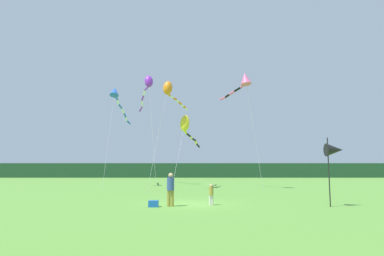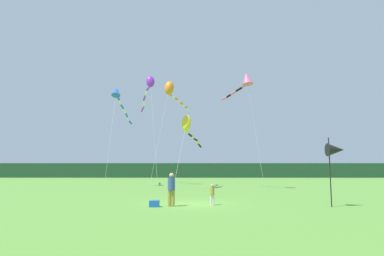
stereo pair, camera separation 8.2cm
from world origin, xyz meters
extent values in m
plane|color=#5B9338|center=(0.00, 0.00, 0.00)|extent=(120.00, 120.00, 0.00)
cube|color=#1E4228|center=(0.00, 45.00, 1.36)|extent=(108.00, 2.61, 2.71)
cylinder|color=olive|center=(-1.14, -1.23, 0.42)|extent=(0.18, 0.18, 0.84)
cylinder|color=olive|center=(-0.95, -1.23, 0.42)|extent=(0.18, 0.18, 0.84)
cylinder|color=#334C8C|center=(-1.05, -1.23, 1.17)|extent=(0.39, 0.39, 0.67)
sphere|color=tan|center=(-1.05, -1.23, 1.63)|extent=(0.25, 0.25, 0.25)
cylinder|color=silver|center=(1.09, -0.63, 0.27)|extent=(0.11, 0.11, 0.55)
cylinder|color=silver|center=(1.21, -0.63, 0.27)|extent=(0.11, 0.11, 0.55)
cylinder|color=olive|center=(1.15, -0.63, 0.76)|extent=(0.25, 0.25, 0.43)
sphere|color=tan|center=(1.15, -0.63, 1.06)|extent=(0.16, 0.16, 0.16)
cube|color=#1959B2|center=(-1.92, -1.43, 0.17)|extent=(0.51, 0.42, 0.33)
cylinder|color=black|center=(7.34, -1.41, 1.82)|extent=(0.06, 0.06, 3.63)
cone|color=black|center=(7.69, -1.41, 2.98)|extent=(0.90, 0.70, 0.70)
cylinder|color=#B2B2B2|center=(-8.07, 13.40, 5.02)|extent=(0.19, 4.39, 10.06)
cone|color=blue|center=(-8.15, 15.58, 10.05)|extent=(1.00, 1.30, 1.29)
cylinder|color=blue|center=(-8.10, 16.07, 9.51)|extent=(0.31, 1.06, 0.48)
cylinder|color=white|center=(-8.09, 17.06, 9.21)|extent=(0.30, 1.06, 0.49)
cylinder|color=blue|center=(-8.07, 18.05, 8.90)|extent=(0.35, 1.07, 0.52)
cylinder|color=white|center=(-7.97, 19.03, 8.57)|extent=(0.28, 1.07, 0.53)
cylinder|color=blue|center=(-7.93, 20.03, 8.22)|extent=(0.21, 1.06, 0.53)
cylinder|color=white|center=(-7.95, 21.02, 7.90)|extent=(0.25, 1.06, 0.49)
cylinder|color=blue|center=(-7.87, 22.00, 7.61)|extent=(0.41, 1.07, 0.47)
cylinder|color=#B2B2B2|center=(-1.10, 10.34, 3.12)|extent=(1.01, 4.63, 6.25)
ellipsoid|color=yellow|center=(-0.60, 12.65, 6.24)|extent=(1.21, 1.69, 1.97)
cylinder|color=yellow|center=(-0.54, 13.20, 5.46)|extent=(0.31, 1.15, 0.35)
cylinder|color=black|center=(-0.30, 14.27, 5.29)|extent=(0.58, 1.14, 0.39)
cylinder|color=yellow|center=(-0.02, 15.34, 5.13)|extent=(0.38, 1.15, 0.33)
cylinder|color=black|center=(0.26, 16.40, 4.99)|extent=(0.59, 1.13, 0.34)
cylinder|color=yellow|center=(0.51, 17.47, 4.79)|extent=(0.32, 1.17, 0.45)
cylinder|color=black|center=(0.74, 18.54, 4.50)|extent=(0.55, 1.17, 0.53)
cylinder|color=#B2B2B2|center=(-4.11, 15.80, 5.88)|extent=(1.49, 4.33, 11.76)
ellipsoid|color=purple|center=(-4.84, 17.95, 11.75)|extent=(1.26, 1.35, 1.54)
cylinder|color=purple|center=(-5.14, 18.57, 11.12)|extent=(0.79, 1.35, 0.34)
cylinder|color=white|center=(-5.61, 19.87, 10.90)|extent=(0.54, 1.43, 0.50)
cylinder|color=purple|center=(-5.98, 21.20, 10.54)|extent=(0.61, 1.44, 0.60)
cylinder|color=white|center=(-6.25, 22.55, 10.10)|extent=(0.34, 1.46, 0.66)
cylinder|color=purple|center=(-6.59, 23.88, 9.63)|extent=(0.75, 1.41, 0.67)
cylinder|color=#B2B2B2|center=(5.70, 10.75, 5.19)|extent=(1.15, 1.67, 10.38)
cone|color=#E5598C|center=(5.14, 11.57, 10.37)|extent=(1.55, 1.61, 1.34)
cylinder|color=#E5598C|center=(4.97, 11.89, 9.79)|extent=(0.54, 0.80, 0.42)
cylinder|color=black|center=(4.54, 12.48, 9.55)|extent=(0.71, 0.70, 0.43)
cylinder|color=#E5598C|center=(4.05, 13.02, 9.32)|extent=(0.64, 0.75, 0.40)
cylinder|color=black|center=(3.66, 13.64, 9.16)|extent=(0.53, 0.78, 0.33)
cylinder|color=#E5598C|center=(3.26, 14.25, 9.03)|extent=(0.65, 0.71, 0.32)
cylinder|color=#B2B2B2|center=(-2.89, 10.00, 4.74)|extent=(1.42, 3.22, 9.48)
ellipsoid|color=orange|center=(-2.20, 11.60, 9.47)|extent=(1.25, 1.39, 1.51)
cylinder|color=orange|center=(-2.11, 11.83, 8.88)|extent=(0.38, 0.57, 0.30)
cylinder|color=white|center=(-1.89, 12.27, 8.78)|extent=(0.45, 0.56, 0.30)
cylinder|color=orange|center=(-1.61, 12.68, 8.68)|extent=(0.48, 0.55, 0.30)
cylinder|color=white|center=(-1.38, 13.12, 8.55)|extent=(0.38, 0.58, 0.33)
cylinder|color=orange|center=(-1.14, 13.55, 8.41)|extent=(0.49, 0.56, 0.34)
cylinder|color=white|center=(-0.92, 13.98, 8.27)|extent=(0.36, 0.58, 0.33)
cylinder|color=orange|center=(-0.72, 14.43, 8.17)|extent=(0.42, 0.55, 0.25)
cylinder|color=white|center=(-0.52, 14.89, 8.08)|extent=(0.37, 0.59, 0.33)
camera|label=1|loc=(0.10, -19.15, 2.10)|focal=31.14mm
camera|label=2|loc=(0.18, -19.15, 2.10)|focal=31.14mm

